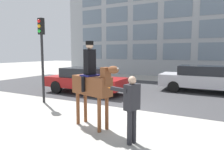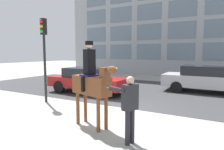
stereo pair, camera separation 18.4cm
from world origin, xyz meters
TOP-DOWN VIEW (x-y plane):
  - ground_plane at (0.00, 0.00)m, footprint 80.00×80.00m
  - road_surface at (0.00, 4.75)m, footprint 25.20×8.50m
  - mounted_horse_lead at (0.01, -1.87)m, footprint 1.82×0.80m
  - pedestrian_bystander at (1.50, -2.40)m, footprint 0.91×0.45m
  - street_car_near_lane at (-3.24, 2.38)m, footprint 4.61×1.84m
  - street_car_far_lane at (2.66, 5.89)m, footprint 4.78×2.07m
  - traffic_light at (-3.69, -0.31)m, footprint 0.24×0.29m

SIDE VIEW (x-z plane):
  - ground_plane at x=0.00m, z-range 0.00..0.00m
  - road_surface at x=0.00m, z-range 0.00..0.01m
  - street_car_near_lane at x=-3.24m, z-range 0.05..1.50m
  - street_car_far_lane at x=2.66m, z-range 0.03..1.58m
  - pedestrian_bystander at x=1.50m, z-range 0.15..1.88m
  - mounted_horse_lead at x=0.01m, z-range 0.06..2.70m
  - traffic_light at x=-3.69m, z-range 0.66..4.50m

